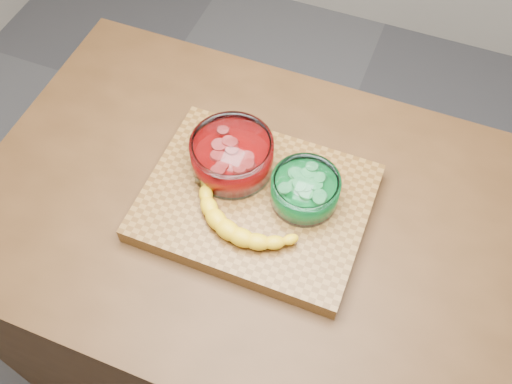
% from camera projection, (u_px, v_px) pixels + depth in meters
% --- Properties ---
extents(ground, '(3.50, 3.50, 0.00)m').
position_uv_depth(ground, '(256.00, 346.00, 1.94)').
color(ground, '#57575C').
rests_on(ground, ground).
extents(counter, '(1.20, 0.80, 0.90)m').
position_uv_depth(counter, '(256.00, 293.00, 1.57)').
color(counter, '#492D16').
rests_on(counter, ground).
extents(cutting_board, '(0.45, 0.35, 0.04)m').
position_uv_depth(cutting_board, '(256.00, 203.00, 1.17)').
color(cutting_board, brown).
rests_on(cutting_board, counter).
extents(bowl_red, '(0.17, 0.17, 0.08)m').
position_uv_depth(bowl_red, '(232.00, 156.00, 1.17)').
color(bowl_red, white).
rests_on(bowl_red, cutting_board).
extents(bowl_green, '(0.14, 0.14, 0.06)m').
position_uv_depth(bowl_green, '(305.00, 190.00, 1.13)').
color(bowl_green, white).
rests_on(bowl_green, cutting_board).
extents(banana, '(0.26, 0.16, 0.04)m').
position_uv_depth(banana, '(244.00, 215.00, 1.11)').
color(banana, yellow).
rests_on(banana, cutting_board).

